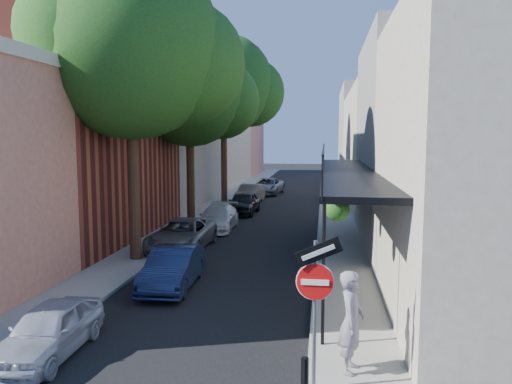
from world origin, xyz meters
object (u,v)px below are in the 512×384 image
(parked_car_c, at_px, (182,235))
(bollard, at_px, (305,380))
(parked_car_d, at_px, (218,218))
(parked_car_g, at_px, (267,186))
(sign_post, at_px, (315,288))
(oak_far, at_px, (231,87))
(pedestrian, at_px, (351,321))
(oak_near, at_px, (144,51))
(parked_car_b, at_px, (173,268))
(parked_car_e, at_px, (244,203))
(oak_mid, at_px, (198,93))
(parked_car_f, at_px, (250,194))
(parked_car_a, at_px, (49,330))

(parked_car_c, bearing_deg, bollard, -64.07)
(bollard, distance_m, parked_car_d, 17.14)
(parked_car_g, bearing_deg, sign_post, -76.22)
(oak_far, height_order, parked_car_g, oak_far)
(pedestrian, bearing_deg, sign_post, 148.77)
(bollard, relative_size, parked_car_g, 0.17)
(bollard, height_order, oak_near, oak_near)
(sign_post, height_order, pedestrian, sign_post)
(parked_car_b, height_order, parked_car_d, parked_car_b)
(sign_post, distance_m, parked_car_e, 21.84)
(oak_near, distance_m, parked_car_g, 23.91)
(oak_mid, height_order, parked_car_c, oak_mid)
(parked_car_f, bearing_deg, parked_car_b, -82.48)
(parked_car_a, height_order, parked_car_g, parked_car_g)
(bollard, relative_size, parked_car_a, 0.24)
(sign_post, height_order, parked_car_a, sign_post)
(oak_far, xyz_separation_m, parked_car_d, (1.27, -10.40, -7.64))
(parked_car_f, relative_size, pedestrian, 1.98)
(parked_car_c, xyz_separation_m, parked_car_f, (0.59, 15.39, 0.01))
(sign_post, relative_size, parked_car_e, 0.74)
(oak_far, relative_size, parked_car_b, 3.09)
(pedestrian, bearing_deg, oak_near, 50.00)
(sign_post, distance_m, parked_car_g, 32.35)
(parked_car_b, distance_m, parked_car_e, 15.23)
(sign_post, distance_m, parked_car_d, 16.79)
(parked_car_b, height_order, parked_car_c, parked_car_c)
(parked_car_b, xyz_separation_m, parked_car_e, (-0.22, 15.23, 0.06))
(sign_post, relative_size, parked_car_f, 0.74)
(parked_car_a, height_order, parked_car_e, parked_car_e)
(parked_car_d, distance_m, parked_car_f, 10.62)
(parked_car_d, bearing_deg, parked_car_b, -87.25)
(parked_car_e, bearing_deg, bollard, -75.95)
(oak_mid, bearing_deg, oak_far, 89.59)
(parked_car_d, bearing_deg, bollard, -73.96)
(parked_car_d, bearing_deg, oak_far, 95.72)
(parked_car_a, distance_m, parked_car_f, 25.60)
(bollard, relative_size, oak_far, 0.07)
(oak_mid, height_order, parked_car_d, oak_mid)
(parked_car_d, bearing_deg, oak_mid, 133.07)
(oak_far, height_order, parked_car_a, oak_far)
(parked_car_b, height_order, pedestrian, pedestrian)
(parked_car_e, height_order, parked_car_f, parked_car_e)
(parked_car_a, xyz_separation_m, parked_car_c, (0.00, 10.20, 0.08))
(oak_near, xyz_separation_m, parked_car_d, (1.28, 6.60, -7.26))
(sign_post, bearing_deg, parked_car_g, 98.11)
(parked_car_a, bearing_deg, parked_car_b, 75.54)
(parked_car_b, distance_m, parked_car_g, 25.96)
(sign_post, distance_m, oak_mid, 19.14)
(parked_car_b, xyz_separation_m, parked_car_f, (-0.61, 20.47, 0.03))
(parked_car_c, distance_m, parked_car_g, 20.92)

